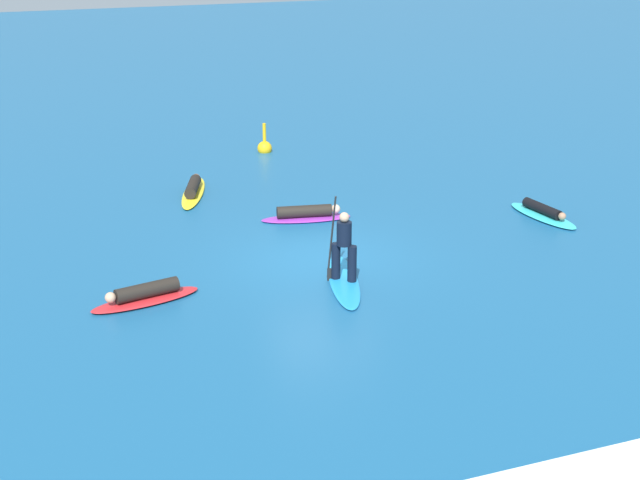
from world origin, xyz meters
TOP-DOWN VIEW (x-y plane):
  - ground_plane at (0.00, 0.00)m, footprint 120.00×120.00m
  - surfer_on_red_board at (-4.53, -1.08)m, footprint 2.59×1.20m
  - surfer_on_purple_board at (0.69, 2.92)m, footprint 2.62×1.20m
  - surfer_on_yellow_board at (-1.76, 6.31)m, footprint 1.63×3.23m
  - surfer_on_blue_board at (-0.00, -1.58)m, footprint 1.51×3.33m
  - surfer_on_teal_board at (6.99, 0.77)m, footprint 1.08×2.67m
  - marker_buoy at (1.73, 10.33)m, footprint 0.52×0.52m

SIDE VIEW (x-z plane):
  - ground_plane at x=0.00m, z-range 0.00..0.00m
  - surfer_on_teal_board at x=6.99m, z-range -0.07..0.32m
  - surfer_on_purple_board at x=0.69m, z-range -0.05..0.36m
  - surfer_on_yellow_board at x=-1.76m, z-range -0.06..0.38m
  - surfer_on_red_board at x=-4.53m, z-range -0.06..0.38m
  - marker_buoy at x=1.73m, z-range -0.41..0.75m
  - surfer_on_blue_board at x=0.00m, z-range -0.59..1.49m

